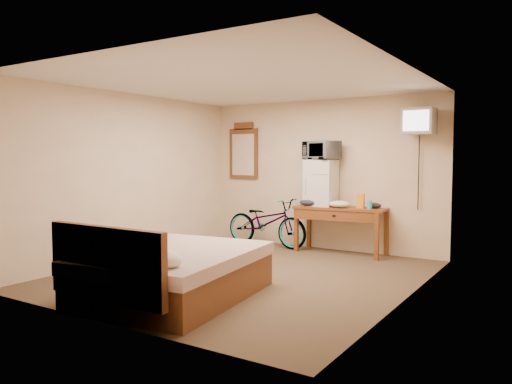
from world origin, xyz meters
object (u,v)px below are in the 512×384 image
microwave (321,150)px  crt_television (419,121)px  bicycle (266,222)px  bed (171,272)px  wall_mirror (244,152)px  mini_fridge (321,183)px  desk (340,214)px  blue_cup (370,205)px

microwave → crt_television: 1.61m
bicycle → bed: 3.42m
bicycle → bed: (0.79, -3.32, -0.13)m
wall_mirror → bed: (1.48, -3.65, -1.35)m
microwave → wall_mirror: 1.69m
mini_fridge → microwave: bearing=56.3°
desk → microwave: size_ratio=2.69×
crt_television → desk: bearing=-178.8°
mini_fridge → bicycle: mini_fridge is taller
desk → wall_mirror: (-2.02, 0.27, 1.01)m
mini_fridge → blue_cup: mini_fridge is taller
mini_fridge → wall_mirror: 1.77m
desk → mini_fridge: 0.60m
mini_fridge → desk: bearing=-6.8°
wall_mirror → microwave: bearing=-7.9°
blue_cup → microwave: bearing=174.5°
mini_fridge → bicycle: bearing=-174.8°
blue_cup → bed: bed is taller
wall_mirror → bed: 4.16m
desk → wall_mirror: 2.28m
wall_mirror → bicycle: wall_mirror is taller
desk → crt_television: size_ratio=2.66×
microwave → bicycle: size_ratio=0.35×
desk → bicycle: 1.35m
mini_fridge → crt_television: bearing=-0.6°
desk → bed: bearing=-99.1°
bicycle → wall_mirror: bearing=68.5°
wall_mirror → bicycle: bearing=-25.1°
desk → crt_television: (1.21, 0.02, 1.42)m
mini_fridge → microwave: 0.53m
microwave → wall_mirror: size_ratio=0.54×
mini_fridge → crt_television: (1.56, -0.02, 0.93)m
bicycle → bed: bed is taller
desk → wall_mirror: wall_mirror is taller
blue_cup → bicycle: blue_cup is taller
blue_cup → crt_television: (0.70, 0.06, 1.24)m
desk → wall_mirror: bearing=172.3°
blue_cup → bed: (-1.05, -3.33, -0.52)m
microwave → crt_television: bearing=18.9°
crt_television → wall_mirror: (-3.23, 0.25, -0.41)m
microwave → mini_fridge: bearing=-104.1°
desk → microwave: 1.07m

